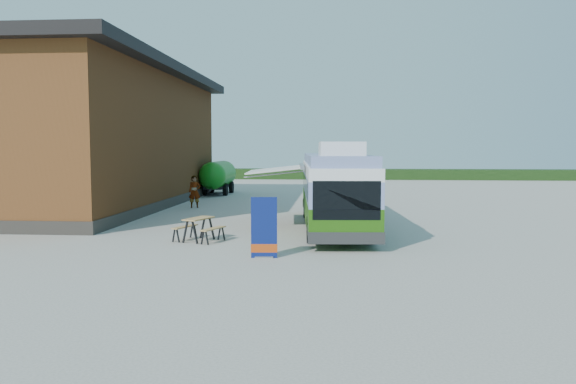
# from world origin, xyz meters

# --- Properties ---
(ground) EXTENTS (100.00, 100.00, 0.00)m
(ground) POSITION_xyz_m (0.00, 0.00, 0.00)
(ground) COLOR #BCB7AD
(ground) RESTS_ON ground
(barn) EXTENTS (9.60, 21.20, 7.50)m
(barn) POSITION_xyz_m (-10.50, 10.00, 3.59)
(barn) COLOR brown
(barn) RESTS_ON ground
(hedge) EXTENTS (40.00, 3.00, 1.00)m
(hedge) POSITION_xyz_m (8.00, 38.00, 0.50)
(hedge) COLOR #264419
(hedge) RESTS_ON ground
(bus) EXTENTS (3.06, 11.00, 3.34)m
(bus) POSITION_xyz_m (2.17, 2.61, 1.59)
(bus) COLOR #397413
(bus) RESTS_ON ground
(awning) EXTENTS (2.47, 3.70, 0.48)m
(awning) POSITION_xyz_m (0.03, 2.69, 2.44)
(awning) COLOR white
(awning) RESTS_ON ground
(banner) EXTENTS (0.76, 0.22, 1.75)m
(banner) POSITION_xyz_m (0.18, -3.63, 0.72)
(banner) COLOR navy
(banner) RESTS_ON ground
(picnic_table) EXTENTS (1.73, 1.63, 0.79)m
(picnic_table) POSITION_xyz_m (-2.37, -0.94, 0.59)
(picnic_table) COLOR tan
(picnic_table) RESTS_ON ground
(person_a) EXTENTS (0.72, 0.59, 1.70)m
(person_a) POSITION_xyz_m (-5.14, 9.52, 0.85)
(person_a) COLOR #999999
(person_a) RESTS_ON ground
(person_b) EXTENTS (0.80, 0.96, 1.80)m
(person_b) POSITION_xyz_m (2.12, 3.81, 0.90)
(person_b) COLOR #999999
(person_b) RESTS_ON ground
(slurry_tanker) EXTENTS (1.85, 6.08, 2.24)m
(slurry_tanker) POSITION_xyz_m (-5.70, 18.31, 1.29)
(slurry_tanker) COLOR #157717
(slurry_tanker) RESTS_ON ground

